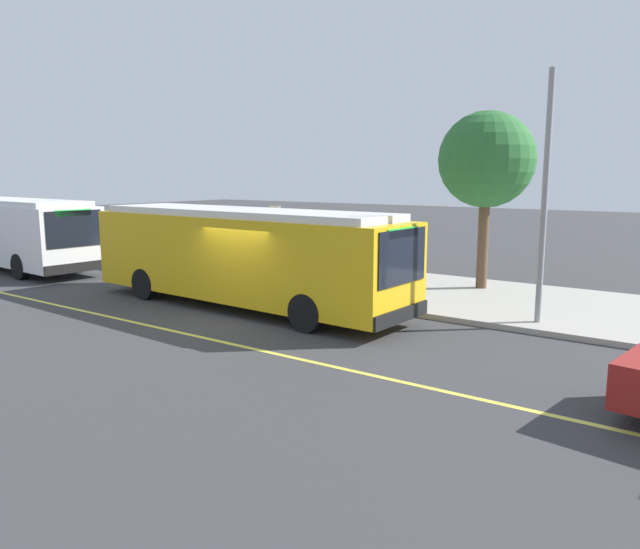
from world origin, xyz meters
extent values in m
plane|color=#38383A|center=(0.00, 0.00, 0.00)|extent=(120.00, 120.00, 0.00)
cube|color=#A8A399|center=(0.00, 6.00, 0.07)|extent=(44.00, 6.40, 0.15)
cube|color=#E0D64C|center=(0.00, -2.20, 0.00)|extent=(36.00, 0.14, 0.01)
cube|color=gold|center=(-0.96, 1.00, 1.55)|extent=(11.05, 2.97, 2.40)
cube|color=silver|center=(-0.96, 1.00, 2.85)|extent=(10.16, 2.68, 0.20)
cube|color=black|center=(4.53, 0.79, 1.98)|extent=(0.12, 2.17, 1.34)
cube|color=black|center=(-0.91, 2.29, 1.84)|extent=(9.64, 0.41, 1.06)
cube|color=black|center=(-0.91, 2.29, 0.57)|extent=(10.41, 0.43, 0.28)
cube|color=#26D83F|center=(4.53, 0.79, 2.57)|extent=(0.08, 1.40, 0.24)
cube|color=black|center=(4.54, 0.79, 0.53)|extent=(0.18, 2.50, 0.36)
cylinder|color=black|center=(2.48, 2.02, 0.50)|extent=(1.01, 0.32, 1.00)
cylinder|color=black|center=(2.39, -0.28, 0.50)|extent=(1.01, 0.32, 1.00)
cylinder|color=black|center=(-4.21, 2.28, 0.50)|extent=(1.01, 0.32, 1.00)
cylinder|color=black|center=(-4.29, -0.03, 0.50)|extent=(1.01, 0.32, 1.00)
cube|color=white|center=(-14.49, 0.95, 1.55)|extent=(11.06, 3.23, 2.40)
cube|color=silver|center=(-14.49, 0.95, 2.85)|extent=(10.17, 2.92, 0.20)
cube|color=black|center=(-9.03, 0.60, 1.98)|extent=(0.18, 2.17, 1.34)
cube|color=black|center=(-14.41, 2.23, 1.84)|extent=(9.60, 0.64, 1.06)
cube|color=#197259|center=(-14.41, 2.24, 0.57)|extent=(10.36, 0.68, 0.28)
cube|color=#26D83F|center=(-9.02, 0.60, 2.57)|extent=(0.12, 1.40, 0.24)
cube|color=black|center=(-9.01, 0.60, 0.53)|extent=(0.24, 2.50, 0.36)
cylinder|color=black|center=(-11.04, 1.89, 0.50)|extent=(1.02, 0.34, 1.00)
cylinder|color=black|center=(-11.19, -0.42, 0.50)|extent=(1.02, 0.34, 1.00)
cylinder|color=black|center=(-17.69, 2.30, 0.50)|extent=(1.02, 0.34, 1.00)
cylinder|color=#333338|center=(-2.49, 6.77, 1.35)|extent=(0.10, 0.10, 2.40)
cylinder|color=#333338|center=(-2.49, 5.47, 1.35)|extent=(0.10, 0.10, 2.40)
cylinder|color=#333338|center=(-5.09, 6.77, 1.35)|extent=(0.10, 0.10, 2.40)
cylinder|color=#333338|center=(-5.09, 5.47, 1.35)|extent=(0.10, 0.10, 2.40)
cube|color=#333338|center=(-3.79, 6.12, 2.59)|extent=(2.90, 1.60, 0.08)
cube|color=#4C606B|center=(-3.79, 6.77, 1.35)|extent=(2.47, 0.04, 2.16)
cube|color=navy|center=(-5.09, 6.12, 1.30)|extent=(0.06, 1.11, 1.82)
cube|color=brown|center=(-3.96, 6.10, 0.60)|extent=(1.60, 0.44, 0.06)
cube|color=brown|center=(-3.96, 6.34, 0.88)|extent=(1.60, 0.05, 0.44)
cube|color=#333338|center=(-4.68, 6.10, 0.38)|extent=(0.08, 0.40, 0.45)
cube|color=#333338|center=(-3.24, 6.10, 0.38)|extent=(0.08, 0.40, 0.45)
cylinder|color=#333338|center=(-1.70, 3.44, 1.55)|extent=(0.07, 0.07, 2.80)
cube|color=white|center=(-1.70, 3.42, 2.65)|extent=(0.44, 0.03, 0.56)
cube|color=red|center=(-1.70, 3.41, 2.65)|extent=(0.40, 0.01, 0.16)
cylinder|color=#282D47|center=(-0.68, 4.71, 0.57)|extent=(0.14, 0.14, 0.85)
cylinder|color=#282D47|center=(-0.68, 4.53, 0.57)|extent=(0.14, 0.14, 0.85)
cube|color=#265999|center=(-0.68, 4.62, 1.31)|extent=(0.24, 0.40, 0.62)
sphere|color=tan|center=(-0.68, 4.62, 1.73)|extent=(0.22, 0.22, 0.22)
cylinder|color=brown|center=(4.05, 7.44, 1.71)|extent=(0.36, 0.36, 3.11)
sphere|color=#28662D|center=(4.05, 7.44, 4.45)|extent=(3.17, 3.17, 3.17)
cylinder|color=gray|center=(7.03, 3.62, 3.35)|extent=(0.16, 0.16, 6.40)
camera|label=1|loc=(11.32, -12.11, 3.94)|focal=33.70mm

